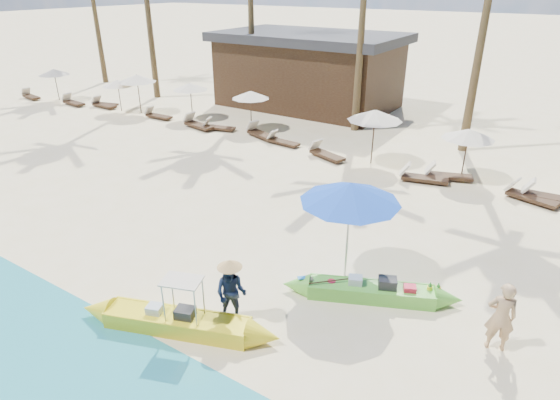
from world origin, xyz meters
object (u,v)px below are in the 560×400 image
Objects in this scene: green_canoe at (370,291)px; tourist at (501,317)px; yellow_canoe at (177,322)px; blue_umbrella at (350,192)px.

tourist reaches higher than green_canoe.
blue_umbrella reaches higher than yellow_canoe.
blue_umbrella is (2.22, 3.91, 2.20)m from yellow_canoe.
tourist is at bearing -27.13° from green_canoe.
green_canoe is 0.90× the size of yellow_canoe.
yellow_canoe is at bearing 10.51° from tourist.
tourist is 0.61× the size of blue_umbrella.
blue_umbrella is (-3.81, 0.68, 1.61)m from tourist.
blue_umbrella reaches higher than green_canoe.
blue_umbrella is (-0.93, 0.51, 2.22)m from green_canoe.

